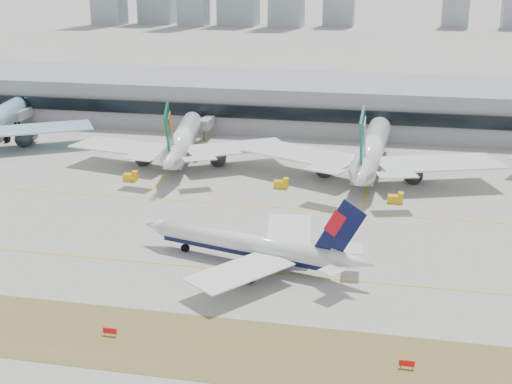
% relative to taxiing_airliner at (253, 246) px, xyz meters
% --- Properties ---
extents(ground, '(3000.00, 3000.00, 0.00)m').
position_rel_taxiing_airliner_xyz_m(ground, '(-4.48, 2.16, -3.83)').
color(ground, gray).
rests_on(ground, ground).
extents(taxiing_airliner, '(46.52, 39.73, 15.87)m').
position_rel_taxiing_airliner_xyz_m(taxiing_airliner, '(0.00, 0.00, 0.00)').
color(taxiing_airliner, white).
rests_on(taxiing_airliner, ground).
extents(widebody_eva, '(60.10, 59.49, 21.73)m').
position_rel_taxiing_airliner_xyz_m(widebody_eva, '(-33.65, 63.64, 1.95)').
color(widebody_eva, white).
rests_on(widebody_eva, ground).
extents(widebody_cathay, '(66.94, 65.45, 23.87)m').
position_rel_taxiing_airliner_xyz_m(widebody_cathay, '(18.06, 61.35, 2.52)').
color(widebody_cathay, white).
rests_on(widebody_cathay, ground).
extents(terminal, '(280.00, 43.10, 15.00)m').
position_rel_taxiing_airliner_xyz_m(terminal, '(-4.48, 116.99, 3.68)').
color(terminal, gray).
rests_on(terminal, ground).
extents(hold_sign_left, '(2.20, 0.15, 1.35)m').
position_rel_taxiing_airliner_xyz_m(hold_sign_left, '(-15.78, -29.84, -2.95)').
color(hold_sign_left, red).
rests_on(hold_sign_left, ground).
extents(hold_sign_right, '(2.20, 0.15, 1.35)m').
position_rel_taxiing_airliner_xyz_m(hold_sign_right, '(28.28, -29.84, -2.95)').
color(hold_sign_right, red).
rests_on(hold_sign_right, ground).
extents(gse_extra, '(3.55, 2.00, 2.60)m').
position_rel_taxiing_airliner_xyz_m(gse_extra, '(-2.64, 46.52, -2.78)').
color(gse_extra, yellow).
rests_on(gse_extra, ground).
extents(gse_b, '(3.55, 2.00, 2.60)m').
position_rel_taxiing_airliner_xyz_m(gse_b, '(-41.30, 44.48, -2.78)').
color(gse_b, yellow).
rests_on(gse_b, ground).
extents(gse_c, '(3.55, 2.00, 2.60)m').
position_rel_taxiing_airliner_xyz_m(gse_c, '(25.27, 40.95, -2.78)').
color(gse_c, yellow).
rests_on(gse_c, ground).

